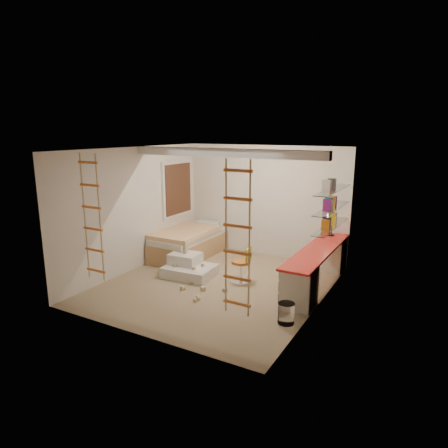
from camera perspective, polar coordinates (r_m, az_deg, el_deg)
The scene contains 15 objects.
floor at distance 7.87m, azimuth -1.08°, elevation -8.62°, with size 4.50×4.50×0.00m, color #9B8664.
ceiling_beam at distance 7.57m, azimuth -0.00°, elevation 10.14°, with size 4.00×0.18×0.16m, color white.
window_frame at distance 9.73m, azimuth -6.72°, elevation 5.02°, with size 0.06×1.15×1.35m, color white.
window_blind at distance 9.71m, azimuth -6.53°, elevation 5.00°, with size 0.02×1.00×1.20m, color #4C2D1E.
rope_ladder_left at distance 6.93m, azimuth -18.31°, elevation 0.79°, with size 0.41×0.04×2.13m, color orange, non-canonical shape.
rope_ladder_right at distance 5.31m, azimuth 1.93°, elevation -2.24°, with size 0.41×0.04×2.13m, color #BE5E20, non-canonical shape.
waste_bin at distance 6.41m, azimuth 8.87°, elevation -12.49°, with size 0.26×0.26×0.33m, color white.
desk at distance 7.85m, azimuth 13.13°, elevation -5.89°, with size 0.56×2.80×0.75m.
shelves at distance 7.78m, azimuth 15.19°, elevation 2.19°, with size 0.25×1.80×0.71m.
bed at distance 9.49m, azimuth -5.09°, elevation -2.70°, with size 1.02×2.00×0.69m.
task_lamp at distance 8.56m, azimuth 14.90°, elevation 0.70°, with size 0.14×0.36×0.57m.
swivel_chair at distance 7.89m, azimuth 2.58°, elevation -6.50°, with size 0.49×0.49×0.72m.
play_platform at distance 8.31m, azimuth -5.10°, elevation -6.21°, with size 1.04×0.83×0.44m.
toy_blocks at distance 7.80m, azimuth -4.40°, elevation -7.13°, with size 1.34×1.19×0.71m.
books at distance 7.76m, azimuth 15.23°, elevation 2.86°, with size 0.14×0.64×0.92m.
Camera 1 is at (3.69, -6.30, 2.94)m, focal length 32.00 mm.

